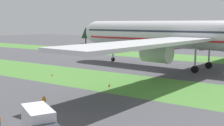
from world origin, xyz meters
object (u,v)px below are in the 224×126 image
(airliner, at_px, (194,35))
(taxiway_marker_0, at_px, (109,85))
(taxiway_marker_1, at_px, (52,75))
(ground_crew_marshaller, at_px, (44,101))

(airliner, height_order, taxiway_marker_0, airliner)
(airliner, distance_m, taxiway_marker_1, 35.65)
(ground_crew_marshaller, bearing_deg, airliner, -137.36)
(airliner, height_order, ground_crew_marshaller, airliner)
(ground_crew_marshaller, distance_m, taxiway_marker_0, 16.06)
(taxiway_marker_0, xyz_separation_m, taxiway_marker_1, (-16.73, 1.86, -0.08))
(ground_crew_marshaller, distance_m, taxiway_marker_1, 24.69)
(airliner, bearing_deg, ground_crew_marshaller, 177.34)
(airliner, relative_size, taxiway_marker_0, 140.41)
(airliner, relative_size, taxiway_marker_1, 190.14)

